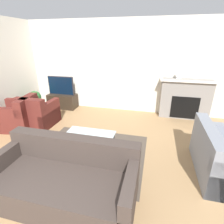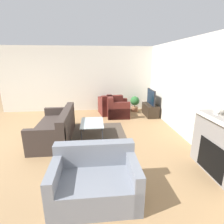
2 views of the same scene
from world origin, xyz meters
The scene contains 14 objects.
ground_plane centered at (0.00, 0.00, 0.00)m, with size 20.00×20.00×0.00m, color #9E7A51.
wall_back centered at (0.00, 4.92, 1.35)m, with size 8.85×0.06×2.70m.
wall_left centered at (-2.96, 2.44, 1.35)m, with size 0.06×7.89×2.70m.
area_rug centered at (-0.07, 2.36, 0.00)m, with size 2.15×1.83×0.00m.
fireplace centered at (1.94, 4.71, 0.59)m, with size 1.47×0.40×1.13m.
tv_stand centered at (-1.88, 4.59, 0.23)m, with size 0.92×0.44×0.46m.
tv centered at (-1.88, 4.59, 0.76)m, with size 0.86×0.06×0.59m.
couch_sectional centered at (-0.03, 1.29, 0.29)m, with size 1.99×0.92×0.82m.
couch_loveseat centered at (2.29, 2.37, 0.29)m, with size 0.89×1.33×0.82m.
armchair_by_window centered at (-2.27, 3.01, 0.30)m, with size 0.99×0.97×0.82m.
armchair_accent centered at (-1.85, 3.24, 0.30)m, with size 0.80×0.83×0.82m.
coffee_table centered at (-0.07, 2.30, 0.39)m, with size 0.95×0.63×0.44m.
potted_plant centered at (-2.55, 4.10, 0.38)m, with size 0.39×0.39×0.65m.
mantel_clock centered at (1.68, 4.72, 1.24)m, with size 0.19×0.07×0.22m.
Camera 2 is at (4.64, 2.41, 2.13)m, focal length 28.00 mm.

